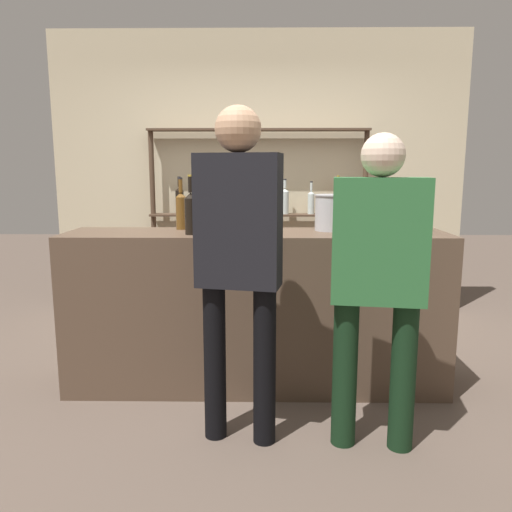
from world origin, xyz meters
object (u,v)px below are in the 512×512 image
Objects in this scene: wine_glass at (253,214)px; counter_bottle_1 at (422,212)px; customer_right at (378,271)px; counter_bottle_0 at (191,212)px; counter_bottle_2 at (181,210)px; ice_bucket at (331,213)px; customer_center at (239,249)px.

counter_bottle_1 is at bearing -1.08° from wine_glass.
wine_glass is 1.06m from customer_right.
counter_bottle_2 is at bearing 111.53° from counter_bottle_0.
counter_bottle_2 reaches higher than ice_bucket.
counter_bottle_2 is 0.22× the size of customer_right.
wine_glass is 0.09× the size of customer_center.
customer_center is at bearing -147.77° from counter_bottle_1.
ice_bucket is (0.91, 0.22, -0.02)m from counter_bottle_0.
ice_bucket is (0.53, 0.06, 0.00)m from wine_glass.
counter_bottle_0 reaches higher than ice_bucket.
counter_bottle_2 is 1.46× the size of ice_bucket.
counter_bottle_1 is 0.19× the size of customer_center.
customer_center reaches higher than customer_right.
counter_bottle_1 is 2.09× the size of wine_glass.
counter_bottle_2 is 2.17× the size of wine_glass.
customer_right is at bearing -38.90° from counter_bottle_2.
counter_bottle_0 reaches higher than counter_bottle_2.
counter_bottle_2 is (-1.60, 0.13, 0.01)m from counter_bottle_1.
counter_bottle_1 is 0.94m from customer_right.
ice_bucket is (-0.58, 0.08, -0.01)m from counter_bottle_1.
customer_right is (-0.45, -0.79, -0.23)m from counter_bottle_1.
ice_bucket is 1.01m from customer_center.
wine_glass is 0.67× the size of ice_bucket.
customer_center reaches higher than ice_bucket.
counter_bottle_2 is 0.20× the size of customer_center.
customer_right is at bearing -32.17° from counter_bottle_0.
wine_glass is (0.38, 0.16, -0.02)m from counter_bottle_0.
counter_bottle_0 is 1.10× the size of counter_bottle_1.
counter_bottle_2 is at bearing 59.41° from customer_right.
counter_bottle_2 reaches higher than counter_bottle_1.
customer_right reaches higher than ice_bucket.
wine_glass is (0.49, -0.11, -0.02)m from counter_bottle_2.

